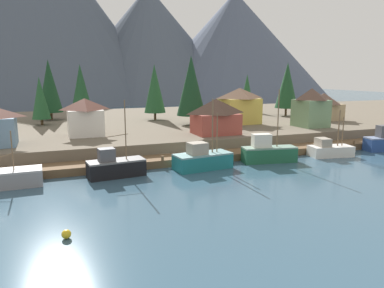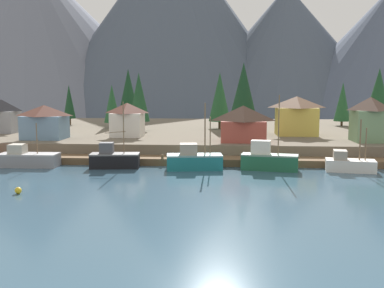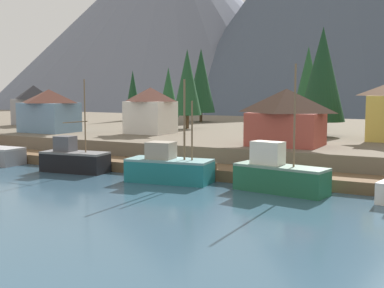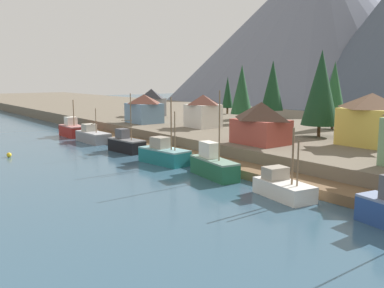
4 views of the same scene
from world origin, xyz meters
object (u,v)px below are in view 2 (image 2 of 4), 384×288
conifer_centre (69,102)px  house_blue (45,122)px  house_green (370,119)px  conifer_mid_right (128,93)px  fishing_boat_black (114,159)px  house_grey (2,116)px  house_white (127,119)px  fishing_boat_white (349,164)px  fishing_boat_green (268,160)px  conifer_back_left (112,104)px  conifer_back_right (379,95)px  house_yellow (296,115)px  channel_buoy (18,191)px  conifer_mid_left (343,102)px  fishing_boat_grey (28,159)px  house_red (243,123)px  conifer_near_right (220,97)px  conifer_far_left (243,93)px  fishing_boat_teal (194,160)px  conifer_near_left (139,97)px

conifer_centre → house_blue: bearing=-78.9°
house_green → conifer_mid_right: conifer_mid_right is taller
fishing_boat_black → house_grey: 34.56m
house_blue → house_grey: 15.28m
house_white → conifer_mid_right: conifer_mid_right is taller
fishing_boat_white → conifer_centre: 65.09m
fishing_boat_black → fishing_boat_green: 21.03m
conifer_back_left → conifer_back_right: size_ratio=0.74×
house_blue → house_yellow: 43.48m
fishing_boat_black → house_blue: size_ratio=1.30×
house_grey → channel_buoy: 42.75m
house_grey → conifer_mid_left: size_ratio=0.65×
fishing_boat_grey → house_red: house_red is taller
fishing_boat_grey → house_green: bearing=12.3°
house_yellow → conifer_mid_right: (-34.52, 19.13, 3.59)m
conifer_back_right → house_white: bearing=-164.4°
house_blue → conifer_centre: (-5.27, 26.87, 2.40)m
fishing_boat_white → conifer_near_right: bearing=127.5°
conifer_near_right → conifer_back_left: (-22.43, -0.65, -1.44)m
conifer_mid_left → conifer_far_left: (-22.50, -18.50, 2.06)m
fishing_boat_teal → conifer_mid_right: size_ratio=0.71×
conifer_near_right → house_red: bearing=-79.7°
conifer_near_left → house_yellow: bearing=-9.2°
fishing_boat_grey → fishing_boat_green: fishing_boat_green is taller
conifer_mid_left → house_green: bearing=-96.0°
house_grey → conifer_mid_left: bearing=16.6°
house_yellow → conifer_near_right: size_ratio=0.63×
fishing_boat_grey → conifer_mid_right: conifer_mid_right is taller
house_white → conifer_centre: size_ratio=0.65×
house_white → house_grey: 25.46m
house_green → conifer_back_right: conifer_back_right is taller
fishing_boat_white → house_grey: (-58.34, 21.67, 4.70)m
house_white → house_green: bearing=-6.3°
house_blue → conifer_centre: size_ratio=0.77×
fishing_boat_grey → house_grey: (-14.45, 21.37, 4.59)m
fishing_boat_green → house_blue: bearing=171.0°
conifer_far_left → conifer_back_left: bearing=161.0°
conifer_mid_left → conifer_far_left: conifer_far_left is taller
fishing_boat_grey → fishing_boat_white: (43.89, -0.29, -0.10)m
fishing_boat_teal → house_green: bearing=18.3°
fishing_boat_grey → channel_buoy: size_ratio=11.80×
fishing_boat_white → conifer_near_right: conifer_near_right is taller
house_yellow → fishing_boat_grey: bearing=-152.2°
house_grey → conifer_back_right: bearing=6.5°
house_white → conifer_far_left: (20.22, 6.41, 4.39)m
fishing_boat_white → house_grey: size_ratio=1.10×
conifer_mid_left → conifer_centre: conifer_mid_left is taller
house_white → conifer_mid_right: 24.49m
house_green → conifer_far_left: (-19.43, 10.76, 3.79)m
conifer_back_right → conifer_far_left: (-26.25, -6.52, 0.37)m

